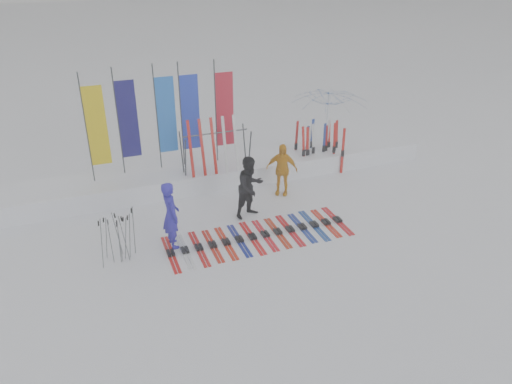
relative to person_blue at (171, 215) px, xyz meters
name	(u,v)px	position (x,y,z in m)	size (l,w,h in m)	color
ground	(271,258)	(2.11, -1.40, -0.88)	(120.00, 120.00, 0.00)	white
snow_bank	(217,172)	(2.11, 3.20, -0.58)	(14.00, 1.60, 0.60)	white
person_blue	(171,215)	(0.00, 0.00, 0.00)	(0.64, 0.42, 1.76)	#241CA8
person_black	(250,187)	(2.35, 0.75, 0.00)	(0.86, 0.67, 1.76)	black
person_yellow	(282,169)	(3.69, 1.68, -0.07)	(0.94, 0.39, 1.61)	orange
tent_canopy	(328,123)	(6.39, 3.89, 0.32)	(2.62, 2.67, 2.40)	white
ski_row	(258,236)	(2.15, -0.40, -0.84)	(4.81, 1.70, 0.07)	red
pole_cluster	(119,238)	(-1.31, -0.18, -0.28)	(0.89, 0.51, 1.25)	#595B60
feather_flags	(162,117)	(0.56, 3.47, 1.37)	(4.39, 0.32, 3.20)	#383A3F
ski_rack	(216,146)	(1.99, 2.80, 0.51)	(2.04, 0.80, 1.23)	#383A3F
upright_skis	(319,146)	(5.59, 2.97, -0.09)	(1.46, 1.05, 1.68)	navy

